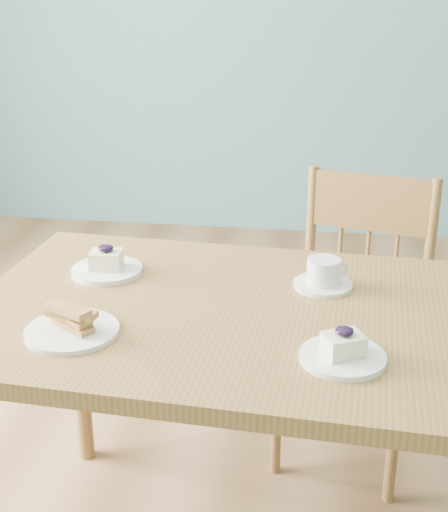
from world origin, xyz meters
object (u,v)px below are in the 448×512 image
object	(u,v)px
dining_table	(272,341)
coffee_cup	(324,275)
dining_chair	(354,322)
cheesecake_plate_near	(343,352)
biscotti_plate	(72,325)
cheesecake_plate_far	(107,266)

from	to	relation	value
dining_table	coffee_cup	distance (m)	0.22
dining_table	dining_chair	bearing A→B (deg)	72.24
dining_table	coffee_cup	xyz separation A→B (m)	(0.11, 0.16, 0.11)
dining_chair	cheesecake_plate_near	xyz separation A→B (m)	(-0.06, -0.75, 0.31)
dining_chair	cheesecake_plate_near	bearing A→B (deg)	-80.92
dining_chair	cheesecake_plate_near	size ratio (longest dim) A/B	5.23
cheesecake_plate_near	biscotti_plate	size ratio (longest dim) A/B	0.86
dining_table	dining_chair	world-z (taller)	dining_chair
cheesecake_plate_near	cheesecake_plate_far	world-z (taller)	cheesecake_plate_far
dining_table	dining_chair	distance (m)	0.63
cheesecake_plate_near	cheesecake_plate_far	xyz separation A→B (m)	(-0.59, 0.36, 0.00)
cheesecake_plate_near	coffee_cup	size ratio (longest dim) A/B	1.20
cheesecake_plate_near	coffee_cup	bearing A→B (deg)	96.83
dining_table	biscotti_plate	size ratio (longest dim) A/B	7.23
cheesecake_plate_far	biscotti_plate	size ratio (longest dim) A/B	0.90
dining_chair	cheesecake_plate_near	world-z (taller)	dining_chair
cheesecake_plate_far	coffee_cup	xyz separation A→B (m)	(0.55, -0.01, 0.01)
coffee_cup	biscotti_plate	bearing A→B (deg)	-169.89
cheesecake_plate_near	biscotti_plate	world-z (taller)	cheesecake_plate_near
dining_table	cheesecake_plate_far	xyz separation A→B (m)	(-0.44, 0.17, 0.09)
coffee_cup	dining_chair	bearing A→B (deg)	53.86
dining_table	dining_chair	xyz separation A→B (m)	(0.22, 0.55, -0.21)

